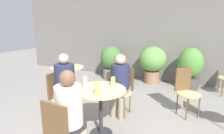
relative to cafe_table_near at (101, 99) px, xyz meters
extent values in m
cube|color=slate|center=(0.05, 3.25, 0.91)|extent=(10.00, 0.06, 3.00)
cylinder|color=#2D2D33|center=(0.00, 0.00, -0.58)|extent=(0.36, 0.36, 0.01)
cylinder|color=#2D2D33|center=(0.00, 0.00, -0.22)|extent=(0.06, 0.06, 0.71)
cylinder|color=#CCB284|center=(0.00, 0.00, 0.15)|extent=(0.76, 0.76, 0.02)
cylinder|color=#2D2D33|center=(-1.38, 0.93, -0.58)|extent=(0.36, 0.36, 0.01)
cylinder|color=#2D2D33|center=(-1.38, 0.93, -0.22)|extent=(0.06, 0.06, 0.71)
cylinder|color=#CCB284|center=(-1.38, 0.93, 0.15)|extent=(0.75, 0.75, 0.02)
cylinder|color=tan|center=(0.03, 0.73, -0.16)|extent=(0.41, 0.41, 0.02)
cylinder|color=brown|center=(0.17, 0.86, -0.38)|extent=(0.02, 0.02, 0.42)
cylinder|color=brown|center=(-0.10, 0.87, -0.38)|extent=(0.02, 0.02, 0.42)
cylinder|color=brown|center=(0.16, 0.59, -0.38)|extent=(0.02, 0.02, 0.42)
cylinder|color=brown|center=(-0.11, 0.60, -0.38)|extent=(0.02, 0.02, 0.42)
cube|color=brown|center=(0.04, 0.91, 0.08)|extent=(0.35, 0.04, 0.45)
cylinder|color=tan|center=(-0.73, 0.03, -0.16)|extent=(0.41, 0.41, 0.02)
cylinder|color=brown|center=(-0.86, 0.17, -0.38)|extent=(0.02, 0.02, 0.42)
cylinder|color=brown|center=(-0.87, -0.10, -0.38)|extent=(0.02, 0.02, 0.42)
cylinder|color=brown|center=(-0.59, 0.16, -0.38)|extent=(0.02, 0.02, 0.42)
cylinder|color=brown|center=(-0.60, -0.11, -0.38)|extent=(0.02, 0.02, 0.42)
cube|color=brown|center=(-0.91, 0.04, 0.08)|extent=(0.04, 0.35, 0.45)
cylinder|color=tan|center=(-0.03, -0.73, -0.16)|extent=(0.41, 0.41, 0.02)
cube|color=brown|center=(-0.04, -0.91, 0.08)|extent=(0.35, 0.04, 0.45)
cylinder|color=tan|center=(1.19, 1.21, -0.16)|extent=(0.41, 0.41, 0.02)
cylinder|color=brown|center=(1.20, 1.40, -0.38)|extent=(0.02, 0.02, 0.42)
cylinder|color=brown|center=(1.00, 1.21, -0.38)|extent=(0.02, 0.02, 0.42)
cylinder|color=brown|center=(1.38, 1.20, -0.38)|extent=(0.02, 0.02, 0.42)
cylinder|color=brown|center=(1.18, 1.02, -0.38)|extent=(0.02, 0.02, 0.42)
cube|color=brown|center=(1.06, 1.34, 0.08)|extent=(0.28, 0.26, 0.45)
cylinder|color=brown|center=(1.90, 2.54, -0.38)|extent=(0.02, 0.02, 0.42)
cylinder|color=brown|center=(1.84, 2.80, -0.38)|extent=(0.02, 0.02, 0.42)
cylinder|color=tan|center=(-0.43, 1.96, -0.16)|extent=(0.41, 0.41, 0.02)
cylinder|color=brown|center=(-0.41, 2.15, -0.38)|extent=(0.02, 0.02, 0.42)
cylinder|color=brown|center=(-0.62, 1.99, -0.38)|extent=(0.02, 0.02, 0.42)
cylinder|color=brown|center=(-0.24, 1.93, -0.38)|extent=(0.02, 0.02, 0.42)
cylinder|color=brown|center=(-0.46, 1.77, -0.38)|extent=(0.02, 0.02, 0.42)
cube|color=brown|center=(-0.55, 2.11, 0.08)|extent=(0.30, 0.24, 0.45)
cylinder|color=gray|center=(-0.06, 0.56, -0.38)|extent=(0.10, 0.10, 0.42)
cylinder|color=gray|center=(0.10, 0.55, -0.38)|extent=(0.10, 0.10, 0.42)
cube|color=gray|center=(0.03, 0.69, -0.09)|extent=(0.31, 0.34, 0.10)
cylinder|color=#232847|center=(0.03, 0.69, 0.18)|extent=(0.35, 0.35, 0.44)
sphere|color=#DBAD89|center=(0.03, 0.69, 0.49)|extent=(0.19, 0.19, 0.19)
cylinder|color=gray|center=(-0.57, -0.05, -0.38)|extent=(0.10, 0.10, 0.42)
cylinder|color=gray|center=(-0.56, 0.10, -0.38)|extent=(0.10, 0.10, 0.42)
cube|color=gray|center=(-0.69, 0.03, -0.10)|extent=(0.32, 0.29, 0.10)
cylinder|color=#232847|center=(-0.69, 0.03, 0.21)|extent=(0.33, 0.33, 0.51)
sphere|color=tan|center=(-0.69, 0.03, 0.55)|extent=(0.17, 0.17, 0.17)
cube|color=#2D2D33|center=(-0.03, -0.69, -0.10)|extent=(0.27, 0.30, 0.09)
cylinder|color=beige|center=(-0.03, -0.69, 0.18)|extent=(0.31, 0.31, 0.47)
sphere|color=brown|center=(-0.03, -0.69, 0.51)|extent=(0.18, 0.18, 0.18)
cylinder|color=beige|center=(-0.23, -0.06, 0.25)|extent=(0.06, 0.06, 0.18)
cylinder|color=#DBC65B|center=(0.08, -0.22, 0.25)|extent=(0.07, 0.07, 0.18)
cylinder|color=#DBC65B|center=(0.11, 0.21, 0.23)|extent=(0.07, 0.07, 0.14)
cylinder|color=slate|center=(-1.15, 2.76, -0.43)|extent=(0.52, 0.52, 0.33)
ellipsoid|color=#427533|center=(-1.15, 2.76, 0.10)|extent=(0.67, 0.67, 0.73)
cylinder|color=#93664C|center=(0.13, 2.90, -0.41)|extent=(0.43, 0.43, 0.36)
ellipsoid|color=#609947|center=(0.13, 2.90, 0.13)|extent=(0.78, 0.78, 0.73)
cylinder|color=#47423D|center=(1.14, 2.86, -0.44)|extent=(0.51, 0.51, 0.31)
ellipsoid|color=#4C8938|center=(1.14, 2.86, 0.12)|extent=(0.64, 0.64, 0.80)
camera|label=1|loc=(1.20, -2.13, 1.06)|focal=28.00mm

